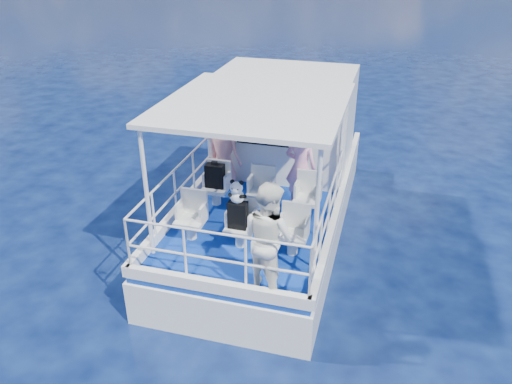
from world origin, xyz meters
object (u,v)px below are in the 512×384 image
passenger_port_fwd (224,150)px  panda (237,192)px  passenger_stbd_aft (268,237)px  backpack_center (238,215)px

passenger_port_fwd → panda: passenger_port_fwd is taller
passenger_stbd_aft → panda: bearing=-20.3°
passenger_port_fwd → backpack_center: size_ratio=3.36×
passenger_port_fwd → passenger_stbd_aft: 3.55m
passenger_port_fwd → panda: 2.40m
backpack_center → panda: 0.44m
passenger_port_fwd → passenger_stbd_aft: bearing=142.3°
passenger_stbd_aft → panda: size_ratio=4.37×
passenger_stbd_aft → backpack_center: (-0.75, 0.92, -0.25)m
passenger_stbd_aft → backpack_center: bearing=-20.6°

